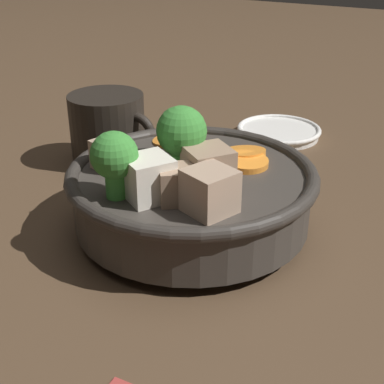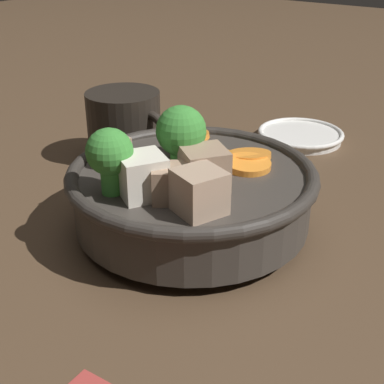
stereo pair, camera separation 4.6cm
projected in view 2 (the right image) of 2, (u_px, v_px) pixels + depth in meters
ground_plane at (192, 229)px, 0.48m from camera, size 3.00×3.00×0.00m
stirfry_bowl at (190, 188)px, 0.46m from camera, size 0.22×0.22×0.12m
side_saucer at (300, 135)px, 0.67m from camera, size 0.11×0.11×0.01m
dark_mug at (125, 127)px, 0.61m from camera, size 0.11×0.08×0.08m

